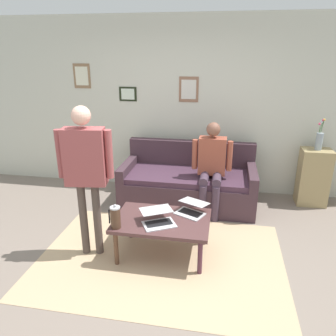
{
  "coord_description": "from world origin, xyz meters",
  "views": [
    {
      "loc": [
        -0.71,
        2.91,
        2.2
      ],
      "look_at": [
        -0.04,
        -0.86,
        0.8
      ],
      "focal_mm": 34.89,
      "sensor_mm": 36.0,
      "label": 1
    }
  ],
  "objects_px": {
    "flower_vase": "(319,140)",
    "person_standing": "(85,164)",
    "side_shelf": "(313,177)",
    "laptop_left": "(158,219)",
    "coffee_table": "(162,223)",
    "couch": "(188,184)",
    "french_press": "(115,217)",
    "laptop_center": "(191,210)",
    "person_seated": "(212,163)"
  },
  "relations": [
    {
      "from": "coffee_table",
      "to": "person_standing",
      "type": "distance_m",
      "value": 1.05
    },
    {
      "from": "coffee_table",
      "to": "laptop_center",
      "type": "relative_size",
      "value": 2.52
    },
    {
      "from": "side_shelf",
      "to": "flower_vase",
      "type": "height_order",
      "value": "flower_vase"
    },
    {
      "from": "laptop_left",
      "to": "laptop_center",
      "type": "height_order",
      "value": "same"
    },
    {
      "from": "laptop_center",
      "to": "french_press",
      "type": "relative_size",
      "value": 1.54
    },
    {
      "from": "flower_vase",
      "to": "couch",
      "type": "bearing_deg",
      "value": 9.2
    },
    {
      "from": "couch",
      "to": "side_shelf",
      "type": "height_order",
      "value": "couch"
    },
    {
      "from": "laptop_left",
      "to": "coffee_table",
      "type": "bearing_deg",
      "value": -105.75
    },
    {
      "from": "laptop_left",
      "to": "flower_vase",
      "type": "distance_m",
      "value": 2.69
    },
    {
      "from": "french_press",
      "to": "side_shelf",
      "type": "bearing_deg",
      "value": -141.07
    },
    {
      "from": "laptop_left",
      "to": "french_press",
      "type": "bearing_deg",
      "value": 22.13
    },
    {
      "from": "couch",
      "to": "laptop_center",
      "type": "bearing_deg",
      "value": 98.31
    },
    {
      "from": "person_standing",
      "to": "laptop_center",
      "type": "bearing_deg",
      "value": -163.93
    },
    {
      "from": "couch",
      "to": "flower_vase",
      "type": "distance_m",
      "value": 1.97
    },
    {
      "from": "person_standing",
      "to": "person_seated",
      "type": "relative_size",
      "value": 1.31
    },
    {
      "from": "coffee_table",
      "to": "side_shelf",
      "type": "distance_m",
      "value": 2.56
    },
    {
      "from": "coffee_table",
      "to": "side_shelf",
      "type": "height_order",
      "value": "side_shelf"
    },
    {
      "from": "person_standing",
      "to": "person_seated",
      "type": "xyz_separation_m",
      "value": [
        -1.25,
        -1.26,
        -0.35
      ]
    },
    {
      "from": "couch",
      "to": "laptop_left",
      "type": "height_order",
      "value": "couch"
    },
    {
      "from": "person_seated",
      "to": "person_standing",
      "type": "bearing_deg",
      "value": 45.18
    },
    {
      "from": "flower_vase",
      "to": "person_standing",
      "type": "height_order",
      "value": "person_standing"
    },
    {
      "from": "flower_vase",
      "to": "person_standing",
      "type": "bearing_deg",
      "value": 33.13
    },
    {
      "from": "laptop_center",
      "to": "person_seated",
      "type": "relative_size",
      "value": 0.32
    },
    {
      "from": "french_press",
      "to": "laptop_left",
      "type": "bearing_deg",
      "value": -157.87
    },
    {
      "from": "laptop_center",
      "to": "french_press",
      "type": "bearing_deg",
      "value": 31.77
    },
    {
      "from": "laptop_left",
      "to": "flower_vase",
      "type": "xyz_separation_m",
      "value": [
        -1.97,
        -1.76,
        0.5
      ]
    },
    {
      "from": "person_seated",
      "to": "side_shelf",
      "type": "bearing_deg",
      "value": -160.63
    },
    {
      "from": "french_press",
      "to": "person_standing",
      "type": "relative_size",
      "value": 0.16
    },
    {
      "from": "couch",
      "to": "laptop_left",
      "type": "distance_m",
      "value": 1.49
    },
    {
      "from": "laptop_left",
      "to": "flower_vase",
      "type": "height_order",
      "value": "flower_vase"
    },
    {
      "from": "laptop_center",
      "to": "flower_vase",
      "type": "bearing_deg",
      "value": -138.23
    },
    {
      "from": "laptop_left",
      "to": "side_shelf",
      "type": "relative_size",
      "value": 0.54
    },
    {
      "from": "coffee_table",
      "to": "french_press",
      "type": "xyz_separation_m",
      "value": [
        0.44,
        0.26,
        0.17
      ]
    },
    {
      "from": "french_press",
      "to": "coffee_table",
      "type": "bearing_deg",
      "value": -149.51
    },
    {
      "from": "person_standing",
      "to": "couch",
      "type": "bearing_deg",
      "value": -121.57
    },
    {
      "from": "person_standing",
      "to": "french_press",
      "type": "bearing_deg",
      "value": 157.23
    },
    {
      "from": "french_press",
      "to": "couch",
      "type": "bearing_deg",
      "value": -109.18
    },
    {
      "from": "side_shelf",
      "to": "person_standing",
      "type": "distance_m",
      "value": 3.33
    },
    {
      "from": "couch",
      "to": "person_seated",
      "type": "bearing_deg",
      "value": 146.26
    },
    {
      "from": "french_press",
      "to": "side_shelf",
      "type": "height_order",
      "value": "side_shelf"
    },
    {
      "from": "side_shelf",
      "to": "couch",
      "type": "bearing_deg",
      "value": 9.16
    },
    {
      "from": "laptop_center",
      "to": "person_standing",
      "type": "distance_m",
      "value": 1.28
    },
    {
      "from": "side_shelf",
      "to": "person_seated",
      "type": "xyz_separation_m",
      "value": [
        1.48,
        0.52,
        0.3
      ]
    },
    {
      "from": "flower_vase",
      "to": "person_seated",
      "type": "height_order",
      "value": "flower_vase"
    },
    {
      "from": "couch",
      "to": "person_standing",
      "type": "xyz_separation_m",
      "value": [
        0.92,
        1.49,
        0.77
      ]
    },
    {
      "from": "laptop_left",
      "to": "person_seated",
      "type": "height_order",
      "value": "person_seated"
    },
    {
      "from": "flower_vase",
      "to": "person_standing",
      "type": "xyz_separation_m",
      "value": [
        2.73,
        1.78,
        0.09
      ]
    },
    {
      "from": "person_standing",
      "to": "flower_vase",
      "type": "bearing_deg",
      "value": -146.87
    },
    {
      "from": "laptop_center",
      "to": "side_shelf",
      "type": "relative_size",
      "value": 0.49
    },
    {
      "from": "person_seated",
      "to": "french_press",
      "type": "bearing_deg",
      "value": 57.18
    }
  ]
}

